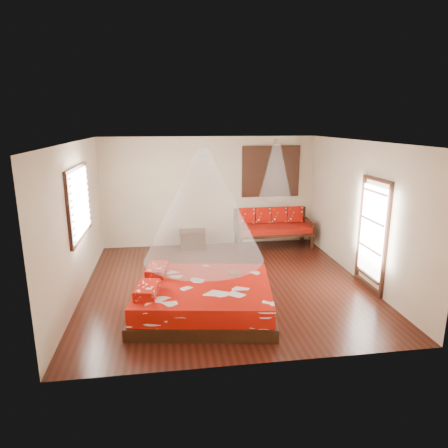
# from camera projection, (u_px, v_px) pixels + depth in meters

# --- Properties ---
(room) EXTENTS (5.54, 5.54, 2.84)m
(room) POSITION_uv_depth(u_px,v_px,m) (226.00, 216.00, 7.65)
(room) COLOR black
(room) RESTS_ON ground
(bed) EXTENTS (2.60, 2.41, 0.65)m
(bed) POSITION_uv_depth(u_px,v_px,m) (203.00, 297.00, 6.79)
(bed) COLOR black
(bed) RESTS_ON floor
(daybed) EXTENTS (1.95, 0.87, 0.98)m
(daybed) POSITION_uv_depth(u_px,v_px,m) (273.00, 226.00, 10.38)
(daybed) COLOR black
(daybed) RESTS_ON floor
(storage_chest) EXTENTS (0.68, 0.51, 0.46)m
(storage_chest) POSITION_uv_depth(u_px,v_px,m) (192.00, 239.00, 10.22)
(storage_chest) COLOR black
(storage_chest) RESTS_ON floor
(shutter_panel) EXTENTS (1.52, 0.06, 1.32)m
(shutter_panel) POSITION_uv_depth(u_px,v_px,m) (271.00, 171.00, 10.35)
(shutter_panel) COLOR black
(shutter_panel) RESTS_ON wall_back
(window_left) EXTENTS (0.10, 1.74, 1.34)m
(window_left) POSITION_uv_depth(u_px,v_px,m) (79.00, 203.00, 7.38)
(window_left) COLOR black
(window_left) RESTS_ON wall_left
(glazed_door) EXTENTS (0.08, 1.02, 2.16)m
(glazed_door) POSITION_uv_depth(u_px,v_px,m) (372.00, 235.00, 7.53)
(glazed_door) COLOR black
(glazed_door) RESTS_ON floor
(wine_tray) EXTENTS (0.23, 0.23, 0.19)m
(wine_tray) POSITION_uv_depth(u_px,v_px,m) (233.00, 271.00, 7.18)
(wine_tray) COLOR brown
(wine_tray) RESTS_ON bed
(mosquito_net_main) EXTENTS (1.98, 1.98, 1.80)m
(mosquito_net_main) POSITION_uv_depth(u_px,v_px,m) (203.00, 206.00, 6.39)
(mosquito_net_main) COLOR white
(mosquito_net_main) RESTS_ON ceiling
(mosquito_net_daybed) EXTENTS (0.82, 0.82, 1.50)m
(mosquito_net_daybed) POSITION_uv_depth(u_px,v_px,m) (276.00, 170.00, 9.88)
(mosquito_net_daybed) COLOR white
(mosquito_net_daybed) RESTS_ON ceiling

